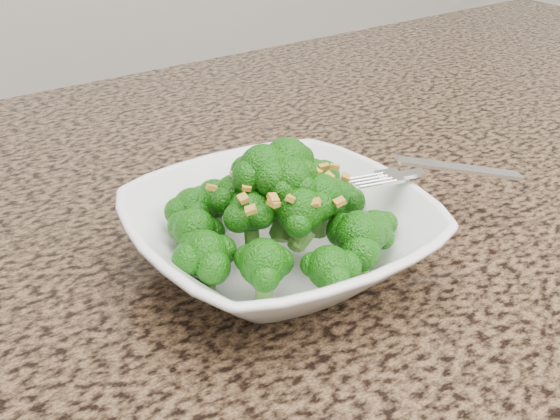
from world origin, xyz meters
TOP-DOWN VIEW (x-y plane):
  - granite_counter at (0.00, 0.30)m, footprint 1.64×1.04m
  - bowl at (-0.13, 0.31)m, footprint 0.23×0.23m
  - broccoli_pile at (-0.13, 0.31)m, footprint 0.20×0.20m
  - garlic_topping at (-0.13, 0.31)m, footprint 0.12×0.12m
  - fork at (-0.02, 0.28)m, footprint 0.18×0.11m

SIDE VIEW (x-z plane):
  - granite_counter at x=0.00m, z-range 0.87..0.90m
  - bowl at x=-0.13m, z-range 0.90..0.95m
  - fork at x=-0.02m, z-range 0.95..0.97m
  - broccoli_pile at x=-0.13m, z-range 0.95..1.02m
  - garlic_topping at x=-0.13m, z-range 1.02..1.03m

